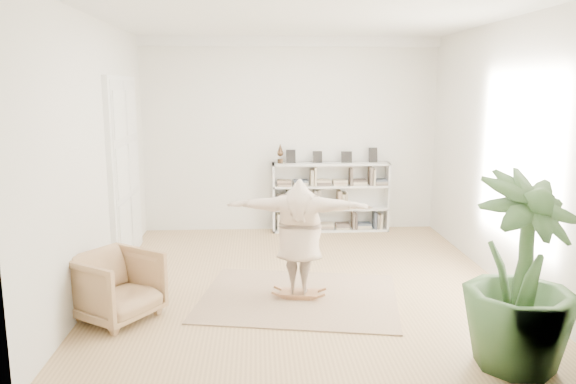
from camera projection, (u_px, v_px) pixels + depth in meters
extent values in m
plane|color=#A07E52|center=(303.00, 281.00, 7.92)|extent=(6.00, 6.00, 0.00)
plane|color=silver|center=(290.00, 135.00, 10.53)|extent=(5.50, 0.00, 5.50)
plane|color=silver|center=(335.00, 197.00, 4.64)|extent=(5.50, 0.00, 5.50)
plane|color=silver|center=(97.00, 156.00, 7.43)|extent=(0.00, 6.00, 6.00)
plane|color=silver|center=(502.00, 153.00, 7.74)|extent=(0.00, 6.00, 6.00)
plane|color=white|center=(305.00, 16.00, 7.25)|extent=(6.00, 6.00, 0.00)
cube|color=white|center=(291.00, 41.00, 10.16)|extent=(5.50, 0.12, 0.18)
cube|color=white|center=(125.00, 171.00, 8.78)|extent=(0.08, 1.78, 2.92)
cube|color=silver|center=(120.00, 175.00, 8.39)|extent=(0.06, 0.78, 2.80)
cube|color=silver|center=(131.00, 167.00, 9.18)|extent=(0.06, 0.78, 2.80)
cube|color=silver|center=(273.00, 198.00, 10.53)|extent=(0.04, 0.35, 1.30)
cube|color=silver|center=(387.00, 196.00, 10.65)|extent=(0.04, 0.35, 1.30)
cube|color=silver|center=(329.00, 195.00, 10.74)|extent=(2.20, 0.04, 1.30)
cube|color=silver|center=(330.00, 229.00, 10.71)|extent=(2.20, 0.35, 0.04)
cube|color=silver|center=(330.00, 208.00, 10.63)|extent=(2.20, 0.35, 0.04)
cube|color=silver|center=(331.00, 186.00, 10.55)|extent=(2.20, 0.35, 0.04)
cube|color=silver|center=(331.00, 164.00, 10.48)|extent=(2.20, 0.35, 0.04)
cube|color=black|center=(291.00, 157.00, 10.46)|extent=(0.18, 0.07, 0.24)
cube|color=black|center=(318.00, 156.00, 10.49)|extent=(0.18, 0.07, 0.24)
cube|color=black|center=(347.00, 156.00, 10.52)|extent=(0.18, 0.07, 0.24)
cube|color=black|center=(373.00, 156.00, 10.54)|extent=(0.18, 0.07, 0.24)
imported|color=tan|center=(116.00, 286.00, 6.56)|extent=(1.21, 1.20, 0.80)
cube|color=tan|center=(299.00, 297.00, 7.27)|extent=(2.82, 2.42, 0.02)
cube|color=brown|center=(299.00, 293.00, 7.26)|extent=(0.52, 0.36, 0.03)
cube|color=brown|center=(299.00, 295.00, 7.27)|extent=(0.33, 0.10, 0.04)
cube|color=brown|center=(299.00, 295.00, 7.27)|extent=(0.33, 0.10, 0.04)
cube|color=brown|center=(299.00, 293.00, 7.26)|extent=(0.19, 0.08, 0.10)
cube|color=brown|center=(299.00, 293.00, 7.26)|extent=(0.19, 0.08, 0.10)
imported|color=#C6AC95|center=(299.00, 234.00, 7.12)|extent=(1.89, 0.82, 1.49)
imported|color=#325229|center=(521.00, 272.00, 5.34)|extent=(1.41, 1.41, 1.91)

